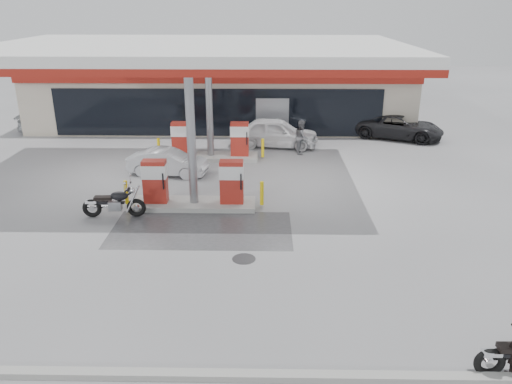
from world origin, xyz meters
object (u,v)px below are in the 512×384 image
pump_island_near (194,188)px  sedan_white (276,133)px  attendant (302,137)px  pump_island_far (211,144)px  parked_car_right (399,127)px  parked_car_left (52,124)px  parked_motorcycle (115,203)px  hatchback_silver (168,162)px

pump_island_near → sedan_white: (3.16, 8.20, 0.03)m
pump_island_near → attendant: 8.28m
pump_island_far → parked_car_right: (10.00, 4.00, -0.06)m
attendant → parked_car_left: bearing=78.0°
pump_island_far → parked_car_right: pump_island_far is taller
parked_motorcycle → sedan_white: size_ratio=0.51×
parked_car_left → parked_motorcycle: bearing=-155.2°
parked_car_right → parked_motorcycle: bearing=153.8°
attendant → parked_car_left: 14.59m
pump_island_far → parked_motorcycle: size_ratio=2.31×
hatchback_silver → parked_car_right: 13.27m
hatchback_silver → attendant: bearing=-50.9°
pump_island_near → parked_car_left: size_ratio=1.40×
parked_car_left → parked_car_right: size_ratio=0.78×
parked_car_right → pump_island_far: bearing=134.6°
hatchback_silver → parked_motorcycle: bearing=177.1°
pump_island_far → attendant: bearing=12.8°
pump_island_far → sedan_white: 3.85m
pump_island_near → parked_car_right: size_ratio=1.10×
parked_motorcycle → parked_car_left: (-7.00, 11.86, 0.03)m
attendant → hatchback_silver: bearing=122.8°
parked_motorcycle → hatchback_silver: size_ratio=0.65×
pump_island_far → hatchback_silver: (-1.62, -2.40, -0.14)m
hatchback_silver → parked_car_left: bearing=57.5°
sedan_white → attendant: (1.26, -1.20, 0.09)m
parked_motorcycle → pump_island_near: bearing=17.3°
sedan_white → attendant: bearing=-124.3°
parked_car_left → parked_car_right: (19.64, -0.88, 0.12)m
parked_car_right → pump_island_near: bearing=157.8°
hatchback_silver → parked_car_left: 10.83m
pump_island_far → parked_car_left: pump_island_far is taller
sedan_white → parked_car_left: sedan_white is taller
pump_island_near → pump_island_far: bearing=90.0°
attendant → hatchback_silver: attendant is taller
parked_motorcycle → hatchback_silver: parked_motorcycle is taller
sedan_white → parked_car_right: sedan_white is taller
hatchback_silver → parked_car_left: (-8.02, 7.28, -0.03)m
pump_island_far → sedan_white: size_ratio=1.18×
sedan_white → parked_car_right: size_ratio=0.93×
attendant → sedan_white: bearing=49.7°
attendant → pump_island_far: bearing=106.1°
parked_motorcycle → sedan_white: (5.81, 9.19, 0.24)m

